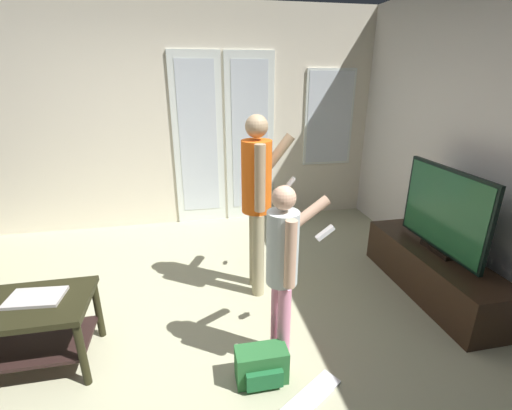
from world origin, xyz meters
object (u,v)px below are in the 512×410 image
Objects in this scene: tv_stand at (432,272)px; loose_keyboard at (312,395)px; flat_screen_tv at (444,211)px; person_adult at (258,192)px; coffee_table at (13,323)px; backpack at (262,366)px; laptop_closed at (36,298)px; person_child at (284,262)px.

loose_keyboard is at bearing -148.99° from tv_stand.
person_adult is at bearing 167.01° from flat_screen_tv.
tv_stand is at bearing 31.01° from loose_keyboard.
coffee_table is 0.61× the size of person_adult.
person_adult is at bearing 94.27° from loose_keyboard.
person_adult is (-1.53, 0.35, 0.16)m from flat_screen_tv.
backpack is 0.98× the size of laptop_closed.
loose_keyboard is at bearing -148.85° from flat_screen_tv.
backpack is 0.35m from loose_keyboard.
laptop_closed reaches higher than tv_stand.
person_adult is 1.75m from laptop_closed.
tv_stand is 1.74m from person_adult.
loose_keyboard is at bearing -85.73° from person_adult.
person_child reaches higher than flat_screen_tv.
person_child reaches higher than tv_stand.
coffee_table is at bearing -175.49° from tv_stand.
person_adult reaches higher than flat_screen_tv.
flat_screen_tv reaches higher than tv_stand.
person_child is (-1.54, -0.52, -0.03)m from flat_screen_tv.
laptop_closed is (0.15, 0.03, 0.15)m from coffee_table.
laptop_closed is (-3.12, -0.22, 0.31)m from tv_stand.
tv_stand reaches higher than backpack.
person_adult reaches higher than tv_stand.
person_adult is 1.25× the size of person_child.
backpack is at bearing -158.29° from flat_screen_tv.
loose_keyboard is (-1.44, -0.87, -0.19)m from tv_stand.
loose_keyboard is (0.10, -0.35, -0.75)m from person_child.
laptop_closed reaches higher than coffee_table.
person_adult is 1.34m from backpack.
person_child is at bearing 106.00° from loose_keyboard.
coffee_table is 2.93× the size of backpack.
person_child is (-0.01, -0.87, -0.19)m from person_adult.
coffee_table is at bearing 164.82° from backpack.
laptop_closed reaches higher than loose_keyboard.
tv_stand is 4.46× the size of backpack.
tv_stand is 3.15m from laptop_closed.
backpack is (-0.18, -1.04, -0.83)m from person_adult.
laptop_closed is (-3.12, -0.23, -0.27)m from flat_screen_tv.
flat_screen_tv is 2.97× the size of backpack.
laptop_closed is at bearing 169.65° from person_child.
laptop_closed is (-1.59, -0.58, -0.43)m from person_adult.
backpack reaches higher than loose_keyboard.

